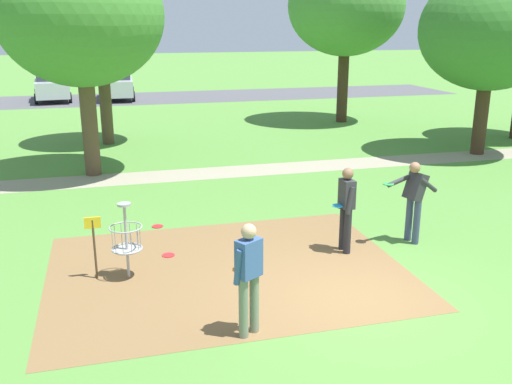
{
  "coord_description": "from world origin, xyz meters",
  "views": [
    {
      "loc": [
        -3.84,
        -7.74,
        4.37
      ],
      "look_at": [
        -0.94,
        3.17,
        1.0
      ],
      "focal_mm": 39.89,
      "sensor_mm": 36.0,
      "label": 1
    }
  ],
  "objects": [
    {
      "name": "dirt_tee_pad",
      "position": [
        -1.89,
        1.67,
        0.0
      ],
      "size": [
        6.42,
        4.96,
        0.01
      ],
      "primitive_type": "cube",
      "color": "brown",
      "rests_on": "ground"
    },
    {
      "name": "frisbee_near_basket",
      "position": [
        -2.91,
        4.35,
        0.01
      ],
      "size": [
        0.25,
        0.25,
        0.02
      ],
      "primitive_type": "cylinder",
      "color": "red",
      "rests_on": "ground"
    },
    {
      "name": "disc_golf_basket",
      "position": [
        -3.71,
        1.85,
        0.75
      ],
      "size": [
        0.98,
        0.58,
        1.39
      ],
      "color": "#9E9EA3",
      "rests_on": "ground"
    },
    {
      "name": "tree_mid_left",
      "position": [
        -3.81,
        13.99,
        3.98
      ],
      "size": [
        3.87,
        3.87,
        5.65
      ],
      "color": "brown",
      "rests_on": "ground"
    },
    {
      "name": "tree_near_left",
      "position": [
        8.55,
        8.96,
        4.13
      ],
      "size": [
        4.63,
        4.63,
        6.11
      ],
      "color": "#422D1E",
      "rests_on": "ground"
    },
    {
      "name": "player_waiting_left",
      "position": [
        0.56,
        1.97,
        0.97
      ],
      "size": [
        0.4,
        0.47,
        1.71
      ],
      "color": "#232328",
      "rests_on": "ground"
    },
    {
      "name": "frisbee_by_tee",
      "position": [
        1.96,
        5.22,
        0.01
      ],
      "size": [
        0.24,
        0.24,
        0.02
      ],
      "primitive_type": "cylinder",
      "color": "#1E93DB",
      "rests_on": "ground"
    },
    {
      "name": "gravel_path",
      "position": [
        0.0,
        8.69,
        0.0
      ],
      "size": [
        40.0,
        1.39,
        0.0
      ],
      "primitive_type": "cube",
      "color": "gray",
      "rests_on": "ground"
    },
    {
      "name": "tree_near_right",
      "position": [
        -4.32,
        9.44,
        4.55
      ],
      "size": [
        4.63,
        4.63,
        6.54
      ],
      "color": "brown",
      "rests_on": "ground"
    },
    {
      "name": "player_foreground_watching",
      "position": [
        -2.05,
        -0.58,
        0.97
      ],
      "size": [
        0.49,
        0.45,
        1.71
      ],
      "color": "slate",
      "rests_on": "ground"
    },
    {
      "name": "parking_lot_strip",
      "position": [
        0.0,
        27.26,
        0.0
      ],
      "size": [
        36.0,
        6.0,
        0.01
      ],
      "primitive_type": "cube",
      "color": "#4C4C51",
      "rests_on": "ground"
    },
    {
      "name": "ground_plane",
      "position": [
        0.0,
        0.0,
        0.0
      ],
      "size": [
        160.0,
        160.0,
        0.0
      ],
      "primitive_type": "plane",
      "color": "#518438"
    },
    {
      "name": "player_throwing",
      "position": [
        2.09,
        2.08,
        0.99
      ],
      "size": [
        1.17,
        0.44,
        1.71
      ],
      "color": "#384260",
      "rests_on": "ground"
    },
    {
      "name": "tree_mid_right",
      "position": [
        6.62,
        16.35,
        5.06
      ],
      "size": [
        5.07,
        5.07,
        7.24
      ],
      "color": "#422D1E",
      "rests_on": "ground"
    },
    {
      "name": "frisbee_mid_grass",
      "position": [
        -2.86,
        2.64,
        0.01
      ],
      "size": [
        0.24,
        0.24,
        0.02
      ],
      "primitive_type": "cylinder",
      "color": "red",
      "rests_on": "ground"
    },
    {
      "name": "parked_car_leftmost",
      "position": [
        -6.73,
        27.41,
        0.92
      ],
      "size": [
        2.25,
        4.34,
        1.84
      ],
      "color": "#B2B7BC",
      "rests_on": "ground"
    },
    {
      "name": "parked_car_center_left",
      "position": [
        -3.07,
        27.16,
        0.92
      ],
      "size": [
        2.09,
        4.26,
        1.84
      ],
      "color": "#B2B7BC",
      "rests_on": "ground"
    }
  ]
}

